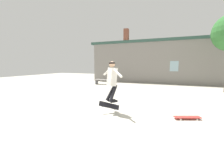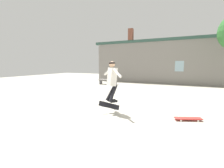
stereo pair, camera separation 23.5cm
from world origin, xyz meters
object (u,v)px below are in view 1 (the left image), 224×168
object	(u,v)px
skater	(112,78)
skateboard_flipping	(109,106)
park_bench	(104,81)
skateboard_resting	(187,117)

from	to	relation	value
skater	skateboard_flipping	xyz separation A→B (m)	(-0.09, -0.04, -1.00)
park_bench	skater	xyz separation A→B (m)	(3.65, -7.04, 0.95)
skater	skateboard_resting	xyz separation A→B (m)	(2.50, 0.33, -1.21)
skater	skateboard_resting	distance (m)	2.80
skater	skateboard_resting	world-z (taller)	skater
park_bench	skateboard_flipping	world-z (taller)	skateboard_flipping
skateboard_flipping	skateboard_resting	world-z (taller)	skateboard_flipping
park_bench	skater	bearing A→B (deg)	-67.60
skateboard_resting	skater	bearing A→B (deg)	165.32
skater	skateboard_flipping	size ratio (longest dim) A/B	2.33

